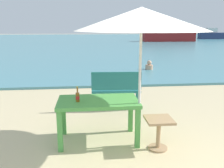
# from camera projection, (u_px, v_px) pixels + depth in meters

# --- Properties ---
(sea_water) EXTENTS (120.00, 50.00, 0.08)m
(sea_water) POSITION_uv_depth(u_px,v_px,m) (94.00, 41.00, 32.50)
(sea_water) COLOR teal
(sea_water) RESTS_ON ground_plane
(picnic_table_green) EXTENTS (1.40, 0.80, 0.76)m
(picnic_table_green) POSITION_uv_depth(u_px,v_px,m) (98.00, 106.00, 4.34)
(picnic_table_green) COLOR #4C9E47
(picnic_table_green) RESTS_ON ground_plane
(beer_bottle_amber) EXTENTS (0.07, 0.07, 0.26)m
(beer_bottle_amber) POSITION_uv_depth(u_px,v_px,m) (78.00, 96.00, 4.21)
(beer_bottle_amber) COLOR brown
(beer_bottle_amber) RESTS_ON picnic_table_green
(patio_umbrella) EXTENTS (2.10, 2.10, 2.30)m
(patio_umbrella) POSITION_uv_depth(u_px,v_px,m) (141.00, 19.00, 3.83)
(patio_umbrella) COLOR silver
(patio_umbrella) RESTS_ON ground_plane
(side_table_wood) EXTENTS (0.44, 0.44, 0.54)m
(side_table_wood) POSITION_uv_depth(u_px,v_px,m) (159.00, 129.00, 4.10)
(side_table_wood) COLOR tan
(side_table_wood) RESTS_ON ground_plane
(bench_teal_center) EXTENTS (1.22, 0.43, 0.95)m
(bench_teal_center) POSITION_uv_depth(u_px,v_px,m) (116.00, 88.00, 6.06)
(bench_teal_center) COLOR #237275
(bench_teal_center) RESTS_ON ground_plane
(swimmer_person) EXTENTS (0.34, 0.34, 0.41)m
(swimmer_person) POSITION_uv_depth(u_px,v_px,m) (149.00, 66.00, 11.24)
(swimmer_person) COLOR tan
(swimmer_person) RESTS_ON sea_water
(boat_cargo_ship) EXTENTS (4.42, 1.21, 1.61)m
(boat_cargo_ship) POSITION_uv_depth(u_px,v_px,m) (213.00, 35.00, 36.55)
(boat_cargo_ship) COLOR navy
(boat_cargo_ship) RESTS_ON sea_water
(boat_sailboat) EXTENTS (6.43, 1.75, 2.34)m
(boat_sailboat) POSITION_uv_depth(u_px,v_px,m) (168.00, 34.00, 30.97)
(boat_sailboat) COLOR maroon
(boat_sailboat) RESTS_ON sea_water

